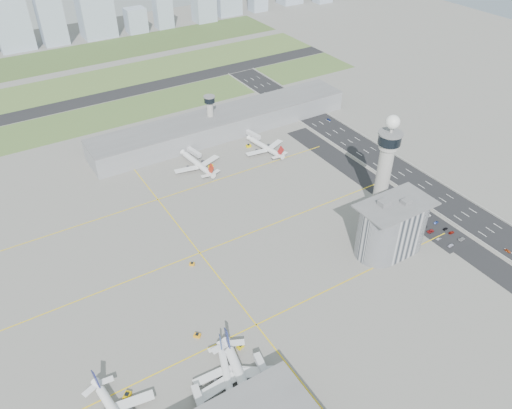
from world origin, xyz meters
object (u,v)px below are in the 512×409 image
tug_3 (192,264)px  car_hw_1 (391,165)px  car_lot_11 (421,210)px  car_lot_6 (462,239)px  jet_bridge_near_2 (269,383)px  tug_4 (211,166)px  car_lot_7 (451,232)px  car_lot_3 (424,227)px  admin_building (392,227)px  tug_1 (240,346)px  airplane_near_c (242,378)px  car_lot_5 (406,215)px  secondary_tower (210,112)px  airplane_near_b (227,373)px  airplane_far_a (197,160)px  car_lot_0 (451,245)px  car_lot_8 (445,229)px  car_lot_1 (439,239)px  car_lot_2 (431,231)px  jet_bridge_far_0 (189,150)px  car_hw_2 (329,120)px  jet_bridge_far_1 (247,133)px  tug_0 (127,395)px  tug_5 (249,146)px  car_lot_9 (436,222)px  car_hw_4 (275,99)px  car_lot_4 (414,218)px  control_tower (386,162)px  airplane_far_b (264,144)px  car_lot_10 (428,216)px  car_hw_0 (508,251)px

tug_3 → car_hw_1: 165.04m
car_lot_11 → car_lot_6: bearing=174.7°
jet_bridge_near_2 → car_lot_11: jet_bridge_near_2 is taller
car_lot_6 → tug_4: bearing=30.1°
car_lot_7 → car_lot_11: (0.74, 24.82, -0.01)m
tug_3 → car_lot_3: 138.35m
admin_building → tug_1: 107.05m
airplane_near_c → car_lot_5: size_ratio=11.57×
secondary_tower → car_lot_6: secondary_tower is taller
airplane_near_b → airplane_far_a: size_ratio=0.82×
tug_3 → car_lot_0: 145.86m
secondary_tower → tug_1: (-82.98, -187.28, -17.90)m
airplane_far_a → car_lot_8: size_ratio=12.37×
admin_building → car_lot_1: (30.63, -10.01, -14.72)m
car_lot_2 → car_lot_3: bearing=1.3°
jet_bridge_far_0 → car_hw_2: jet_bridge_far_0 is taller
car_hw_1 → car_lot_11: bearing=-116.3°
car_lot_6 → jet_bridge_far_0: bearing=27.7°
car_lot_3 → jet_bridge_far_1: bearing=12.1°
tug_0 → car_lot_0: bearing=-138.0°
tug_5 → car_lot_3: bearing=-159.5°
car_lot_9 → car_hw_1: bearing=-28.0°
tug_5 → admin_building: bearing=-172.3°
jet_bridge_far_0 → car_lot_5: 159.87m
airplane_far_a → car_lot_3: (84.81, -131.61, -5.27)m
car_lot_5 → car_hw_4: bearing=-17.1°
airplane_far_a → car_lot_4: bearing=-150.8°
car_lot_3 → car_lot_11: bearing=-38.8°
tug_5 → car_lot_8: bearing=-157.0°
car_hw_4 → control_tower: bearing=-97.1°
control_tower → car_hw_4: (36.46, 170.11, -34.49)m
tug_0 → tug_5: tug_0 is taller
car_lot_11 → tug_0: bearing=93.2°
tug_0 → car_lot_1: size_ratio=1.03×
car_lot_6 → admin_building: bearing=67.2°
secondary_tower → car_lot_9: size_ratio=9.22×
airplane_far_b → car_lot_10: airplane_far_b is taller
airplane_near_b → tug_1: bearing=149.4°
car_lot_5 → car_lot_10: car_lot_5 is taller
car_lot_4 → car_lot_7: car_lot_4 is taller
secondary_tower → airplane_far_b: bearing=-63.6°
admin_building → tug_5: 140.59m
airplane_near_b → car_hw_4: 286.27m
jet_bridge_far_1 → tug_4: bearing=-71.2°
car_lot_3 → car_lot_7: 15.48m
car_lot_1 → car_hw_2: car_hw_2 is taller
airplane_near_c → car_hw_4: (170.84, 233.16, -5.78)m
secondary_tower → car_lot_10: size_ratio=7.60×
car_hw_0 → car_lot_11: bearing=102.8°
car_lot_1 → car_lot_11: car_lot_1 is taller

